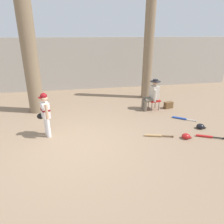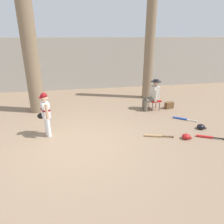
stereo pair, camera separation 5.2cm
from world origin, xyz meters
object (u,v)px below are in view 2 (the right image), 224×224
(young_ballplayer, at_px, (45,112))
(folding_stool, at_px, (154,101))
(tree_behind_spectator, at_px, (149,54))
(bat_wood_tan, at_px, (156,136))
(bat_blue_youth, at_px, (182,119))
(tree_near_player, at_px, (28,32))
(seated_spectator, at_px, (153,94))
(batting_helmet_black, at_px, (201,127))
(bat_red_barrel, at_px, (207,137))
(batting_helmet_red, at_px, (186,137))
(handbag_beside_stool, at_px, (169,105))

(young_ballplayer, distance_m, folding_stool, 4.18)
(tree_behind_spectator, bearing_deg, bat_wood_tan, -105.50)
(bat_blue_youth, bearing_deg, folding_stool, 117.57)
(tree_near_player, bearing_deg, seated_spectator, -8.93)
(tree_near_player, bearing_deg, bat_blue_youth, -19.67)
(young_ballplayer, relative_size, batting_helmet_black, 4.38)
(tree_near_player, height_order, tree_behind_spectator, tree_near_player)
(young_ballplayer, distance_m, bat_wood_tan, 3.24)
(young_ballplayer, relative_size, folding_stool, 3.01)
(bat_red_barrel, bearing_deg, young_ballplayer, 167.48)
(tree_near_player, xyz_separation_m, batting_helmet_black, (5.28, -2.61, -2.77))
(bat_red_barrel, bearing_deg, bat_blue_youth, 91.91)
(batting_helmet_red, bearing_deg, tree_near_player, 145.17)
(tree_behind_spectator, relative_size, batting_helmet_red, 16.27)
(tree_behind_spectator, bearing_deg, tree_near_player, -168.91)
(batting_helmet_black, bearing_deg, handbag_beside_stool, 94.81)
(handbag_beside_stool, height_order, batting_helmet_red, handbag_beside_stool)
(folding_stool, relative_size, bat_blue_youth, 0.64)
(seated_spectator, xyz_separation_m, handbag_beside_stool, (0.74, 0.02, -0.51))
(batting_helmet_black, bearing_deg, bat_red_barrel, -106.84)
(tree_behind_spectator, height_order, bat_blue_youth, tree_behind_spectator)
(bat_red_barrel, xyz_separation_m, bat_wood_tan, (-1.43, 0.33, 0.00))
(young_ballplayer, xyz_separation_m, seated_spectator, (3.79, 1.49, -0.10))
(handbag_beside_stool, relative_size, batting_helmet_black, 1.14)
(tree_near_player, distance_m, bat_red_barrel, 6.64)
(tree_behind_spectator, height_order, bat_red_barrel, tree_behind_spectator)
(folding_stool, bearing_deg, batting_helmet_red, -89.61)
(handbag_beside_stool, bearing_deg, folding_stool, -178.63)
(folding_stool, bearing_deg, seated_spectator, -175.03)
(batting_helmet_red, height_order, batting_helmet_black, batting_helmet_black)
(young_ballplayer, bearing_deg, tree_behind_spectator, 36.83)
(tree_behind_spectator, xyz_separation_m, seated_spectator, (-0.35, -1.61, -1.32))
(handbag_beside_stool, bearing_deg, bat_red_barrel, -90.16)
(tree_near_player, bearing_deg, young_ballplayer, -74.92)
(batting_helmet_red, relative_size, batting_helmet_black, 0.95)
(bat_red_barrel, bearing_deg, batting_helmet_black, 73.16)
(tree_behind_spectator, relative_size, batting_helmet_black, 15.46)
(folding_stool, bearing_deg, bat_wood_tan, -110.12)
(tree_behind_spectator, distance_m, bat_wood_tan, 4.37)
(folding_stool, distance_m, bat_wood_tan, 2.33)
(tree_near_player, xyz_separation_m, young_ballplayer, (0.59, -2.17, -2.10))
(young_ballplayer, bearing_deg, tree_near_player, 105.08)
(handbag_beside_stool, bearing_deg, batting_helmet_red, -104.28)
(seated_spectator, distance_m, batting_helmet_red, 2.50)
(seated_spectator, height_order, bat_wood_tan, seated_spectator)
(tree_near_player, xyz_separation_m, seated_spectator, (4.37, -0.69, -2.20))
(bat_blue_youth, xyz_separation_m, batting_helmet_black, (0.22, -0.80, 0.04))
(folding_stool, bearing_deg, tree_near_player, 171.37)
(seated_spectator, bearing_deg, tree_behind_spectator, 77.76)
(seated_spectator, xyz_separation_m, batting_helmet_black, (0.90, -1.93, -0.57))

